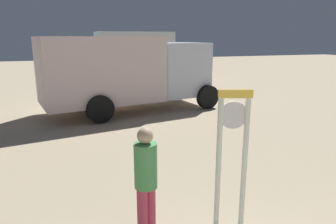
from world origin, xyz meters
The scene contains 4 objects.
standing_clock centered at (0.00, 2.85, 1.24)m, with size 0.42×0.21×2.05m.
person_near_clock centered at (-1.06, 3.20, 0.88)m, with size 0.30×0.30×1.57m.
box_truck_near centered at (0.24, 10.74, 1.52)m, with size 6.63×3.53×2.72m.
box_truck_far centered at (1.62, 18.34, 1.63)m, with size 6.77×2.93×3.03m.
Camera 1 is at (-1.99, -0.36, 2.67)m, focal length 32.63 mm.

